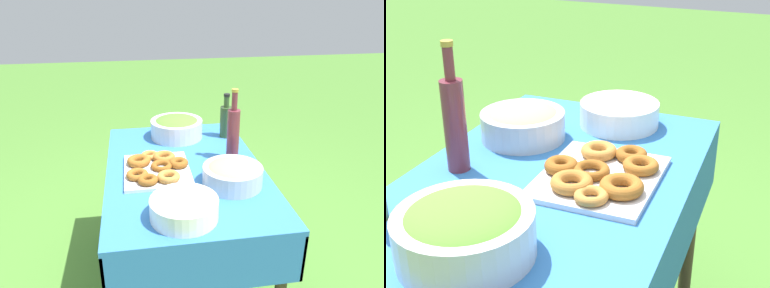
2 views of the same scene
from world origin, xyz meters
The scene contains 8 objects.
ground_plane centered at (0.00, 0.00, 0.00)m, with size 14.00×14.00×0.00m, color #477A2D.
picnic_table centered at (0.00, 0.00, 0.65)m, with size 1.21×0.78×0.76m.
salad_bowl centered at (-0.41, 0.01, 0.83)m, with size 0.31×0.31×0.13m.
pasta_bowl centered at (0.21, 0.19, 0.82)m, with size 0.28×0.28×0.11m.
donut_platter centered at (0.02, -0.14, 0.78)m, with size 0.40×0.33×0.05m.
plate_stack centered at (0.44, -0.06, 0.80)m, with size 0.27×0.27×0.08m.
olive_oil_bottle centered at (-0.37, 0.31, 0.86)m, with size 0.07×0.07×0.27m.
wine_bottle centered at (-0.06, 0.26, 0.91)m, with size 0.07×0.07×0.38m.
Camera 1 is at (1.68, -0.23, 1.62)m, focal length 35.00 mm.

